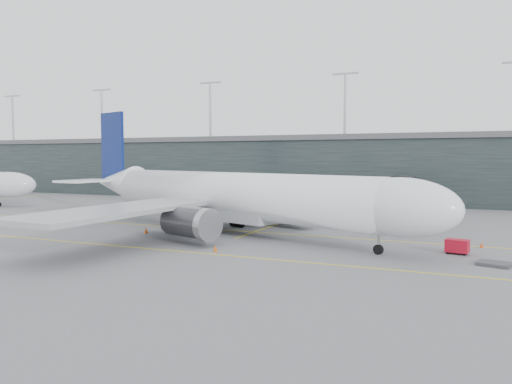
% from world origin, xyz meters
% --- Properties ---
extents(ground, '(320.00, 320.00, 0.00)m').
position_xyz_m(ground, '(0.00, 0.00, 0.00)').
color(ground, slate).
rests_on(ground, ground).
extents(taxiline_a, '(160.00, 0.25, 0.02)m').
position_xyz_m(taxiline_a, '(0.00, -4.00, 0.01)').
color(taxiline_a, yellow).
rests_on(taxiline_a, ground).
extents(taxiline_b, '(160.00, 0.25, 0.02)m').
position_xyz_m(taxiline_b, '(0.00, -20.00, 0.01)').
color(taxiline_b, yellow).
rests_on(taxiline_b, ground).
extents(taxiline_lead_main, '(0.25, 60.00, 0.02)m').
position_xyz_m(taxiline_lead_main, '(5.00, 20.00, 0.01)').
color(taxiline_lead_main, yellow).
rests_on(taxiline_lead_main, ground).
extents(terminal, '(240.00, 36.00, 29.00)m').
position_xyz_m(terminal, '(-0.00, 58.00, 7.62)').
color(terminal, black).
rests_on(terminal, ground).
extents(main_aircraft, '(61.79, 56.96, 17.81)m').
position_xyz_m(main_aircraft, '(2.56, -6.14, 5.00)').
color(main_aircraft, white).
rests_on(main_aircraft, ground).
extents(jet_bridge, '(6.43, 43.19, 6.41)m').
position_xyz_m(jet_bridge, '(21.12, 23.97, 4.80)').
color(jet_bridge, '#292A2E').
rests_on(jet_bridge, ground).
extents(gse_cart, '(2.50, 1.85, 1.55)m').
position_xyz_m(gse_cart, '(30.82, -9.61, 0.86)').
color(gse_cart, '#B40C21').
rests_on(gse_cart, ground).
extents(baggage_dolly, '(3.43, 3.03, 0.29)m').
position_xyz_m(baggage_dolly, '(34.22, -14.23, 0.17)').
color(baggage_dolly, '#3B3B40').
rests_on(baggage_dolly, ground).
extents(uld_a, '(2.40, 2.17, 1.81)m').
position_xyz_m(uld_a, '(-5.08, 11.15, 0.95)').
color(uld_a, '#313236').
rests_on(uld_a, ground).
extents(uld_b, '(2.00, 1.71, 1.63)m').
position_xyz_m(uld_b, '(-3.10, 10.50, 0.86)').
color(uld_b, '#313236').
rests_on(uld_b, ground).
extents(uld_c, '(2.37, 1.97, 2.03)m').
position_xyz_m(uld_c, '(-0.23, 9.52, 1.06)').
color(uld_c, '#313236').
rests_on(uld_c, ground).
extents(cone_nose, '(0.42, 0.42, 0.67)m').
position_xyz_m(cone_nose, '(33.29, -4.58, 0.33)').
color(cone_nose, '#E34C0C').
rests_on(cone_nose, ground).
extents(cone_wing_stbd, '(0.48, 0.48, 0.76)m').
position_xyz_m(cone_wing_stbd, '(6.86, -18.66, 0.38)').
color(cone_wing_stbd, '#CB530B').
rests_on(cone_wing_stbd, ground).
extents(cone_wing_port, '(0.48, 0.48, 0.76)m').
position_xyz_m(cone_wing_port, '(7.46, 9.36, 0.38)').
color(cone_wing_port, '#CF4E0B').
rests_on(cone_wing_port, ground).
extents(cone_tail, '(0.48, 0.48, 0.76)m').
position_xyz_m(cone_tail, '(-7.94, -10.66, 0.38)').
color(cone_tail, '#F7570D').
rests_on(cone_tail, ground).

